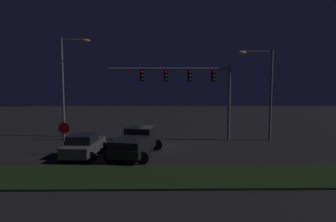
{
  "coord_description": "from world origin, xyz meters",
  "views": [
    {
      "loc": [
        0.43,
        -22.84,
        4.94
      ],
      "look_at": [
        0.8,
        1.29,
        2.65
      ],
      "focal_mm": 32.09,
      "sensor_mm": 36.0,
      "label": 1
    }
  ],
  "objects_px": {
    "pickup_truck": "(136,141)",
    "street_lamp_right": "(264,83)",
    "stop_sign": "(64,132)",
    "car_sedan": "(84,145)",
    "traffic_signal_gantry": "(190,82)",
    "street_lamp_left": "(68,76)"
  },
  "relations": [
    {
      "from": "pickup_truck",
      "to": "street_lamp_right",
      "type": "height_order",
      "value": "street_lamp_right"
    },
    {
      "from": "street_lamp_right",
      "to": "stop_sign",
      "type": "distance_m",
      "value": 16.36
    },
    {
      "from": "car_sedan",
      "to": "traffic_signal_gantry",
      "type": "xyz_separation_m",
      "value": [
        7.6,
        5.53,
        4.29
      ]
    },
    {
      "from": "traffic_signal_gantry",
      "to": "stop_sign",
      "type": "relative_size",
      "value": 4.63
    },
    {
      "from": "car_sedan",
      "to": "traffic_signal_gantry",
      "type": "bearing_deg",
      "value": -49.96
    },
    {
      "from": "traffic_signal_gantry",
      "to": "street_lamp_right",
      "type": "height_order",
      "value": "street_lamp_right"
    },
    {
      "from": "stop_sign",
      "to": "street_lamp_left",
      "type": "bearing_deg",
      "value": 104.59
    },
    {
      "from": "street_lamp_left",
      "to": "street_lamp_right",
      "type": "xyz_separation_m",
      "value": [
        17.13,
        -2.3,
        -0.66
      ]
    },
    {
      "from": "traffic_signal_gantry",
      "to": "street_lamp_left",
      "type": "bearing_deg",
      "value": 169.09
    },
    {
      "from": "pickup_truck",
      "to": "street_lamp_left",
      "type": "bearing_deg",
      "value": 54.38
    },
    {
      "from": "street_lamp_left",
      "to": "stop_sign",
      "type": "height_order",
      "value": "street_lamp_left"
    },
    {
      "from": "stop_sign",
      "to": "traffic_signal_gantry",
      "type": "bearing_deg",
      "value": 29.33
    },
    {
      "from": "pickup_truck",
      "to": "car_sedan",
      "type": "bearing_deg",
      "value": 104.66
    },
    {
      "from": "traffic_signal_gantry",
      "to": "pickup_truck",
      "type": "bearing_deg",
      "value": -127.39
    },
    {
      "from": "traffic_signal_gantry",
      "to": "street_lamp_right",
      "type": "xyz_separation_m",
      "value": [
        6.21,
        -0.2,
        -0.12
      ]
    },
    {
      "from": "traffic_signal_gantry",
      "to": "street_lamp_right",
      "type": "relative_size",
      "value": 1.35
    },
    {
      "from": "car_sedan",
      "to": "pickup_truck",
      "type": "bearing_deg",
      "value": -83.32
    },
    {
      "from": "street_lamp_right",
      "to": "stop_sign",
      "type": "bearing_deg",
      "value": -162.25
    },
    {
      "from": "car_sedan",
      "to": "street_lamp_left",
      "type": "height_order",
      "value": "street_lamp_left"
    },
    {
      "from": "street_lamp_left",
      "to": "street_lamp_right",
      "type": "relative_size",
      "value": 1.16
    },
    {
      "from": "car_sedan",
      "to": "stop_sign",
      "type": "distance_m",
      "value": 1.72
    },
    {
      "from": "street_lamp_right",
      "to": "pickup_truck",
      "type": "bearing_deg",
      "value": -153.39
    }
  ]
}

